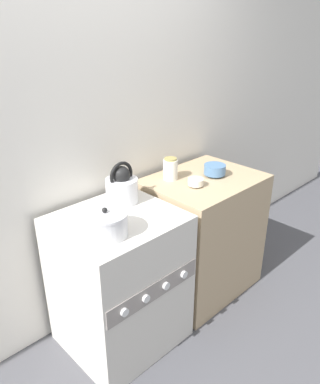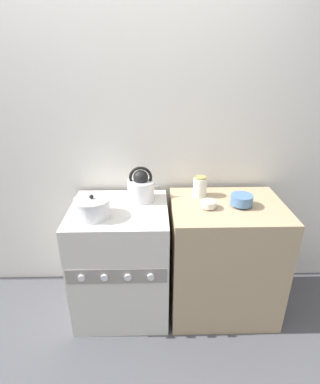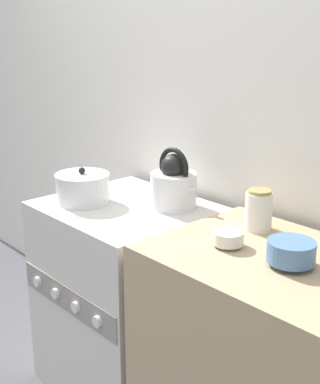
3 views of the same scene
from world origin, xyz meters
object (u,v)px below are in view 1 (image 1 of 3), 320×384
Objects in this scene: kettle at (122,187)px; enamel_bowl at (215,170)px; stove at (120,281)px; storage_jar at (170,169)px; cooking_pot at (106,224)px; small_ceramic_bowl at (196,182)px.

enamel_bowl is (0.67, -0.16, -0.03)m from kettle.
stove is at bearing 178.41° from enamel_bowl.
storage_jar is (0.42, 0.01, -0.00)m from kettle.
kettle reaches higher than cooking_pot.
stove is 0.96m from enamel_bowl.
stove is 3.76× the size of cooking_pot.
storage_jar is at bearing 1.88° from kettle.
small_ceramic_bowl is at bearing -173.48° from enamel_bowl.
kettle reaches higher than stove.
small_ceramic_bowl is 0.69× the size of storage_jar.
enamel_bowl is (0.82, -0.02, 0.49)m from stove.
enamel_bowl reaches higher than small_ceramic_bowl.
storage_jar is at bearing 14.45° from stove.
storage_jar reaches higher than small_ceramic_bowl.
cooking_pot is 0.76m from storage_jar.
cooking_pot is at bearing -141.39° from kettle.
small_ceramic_bowl reaches higher than stove.
enamel_bowl is 1.45× the size of small_ceramic_bowl.
stove is 5.85× the size of enamel_bowl.
cooking_pot is at bearing -175.52° from small_ceramic_bowl.
storage_jar is (0.72, 0.25, 0.03)m from cooking_pot.
stove is 0.78m from storage_jar.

